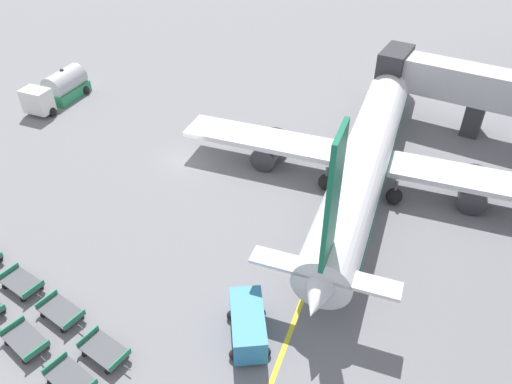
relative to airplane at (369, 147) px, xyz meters
name	(u,v)px	position (x,y,z in m)	size (l,w,h in m)	color
ground_plane	(191,158)	(-14.70, -4.08, -2.90)	(500.00, 500.00, 0.00)	gray
jet_bridge	(504,99)	(9.03, 11.46, 1.10)	(19.99, 5.48, 6.58)	silver
airplane	(369,147)	(0.00, 0.00, 0.00)	(31.45, 37.19, 13.02)	white
fuel_tanker_primary	(60,89)	(-32.85, -0.56, -1.54)	(3.80, 7.62, 3.25)	white
service_van	(248,324)	(-1.67, -18.71, -1.80)	(3.80, 4.60, 2.02)	teal
baggage_dolly_row_near_col_c	(26,341)	(-12.86, -24.87, -2.43)	(3.55, 2.17, 0.92)	#515459
baggage_dolly_row_near_col_d	(71,379)	(-8.83, -25.62, -2.43)	(3.55, 2.10, 0.92)	#515459
baggage_dolly_row_mid_a_col_b	(22,283)	(-16.45, -21.73, -2.43)	(3.54, 1.97, 0.92)	#515459
baggage_dolly_row_mid_a_col_c	(61,312)	(-12.50, -22.40, -2.43)	(3.54, 2.01, 0.92)	#515459
baggage_dolly_row_mid_a_col_d	(104,351)	(-8.36, -23.42, -2.43)	(3.54, 1.99, 0.92)	#515459
stand_guidance_stripe	(328,230)	(-0.51, -7.74, -2.90)	(3.21, 29.02, 0.01)	yellow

